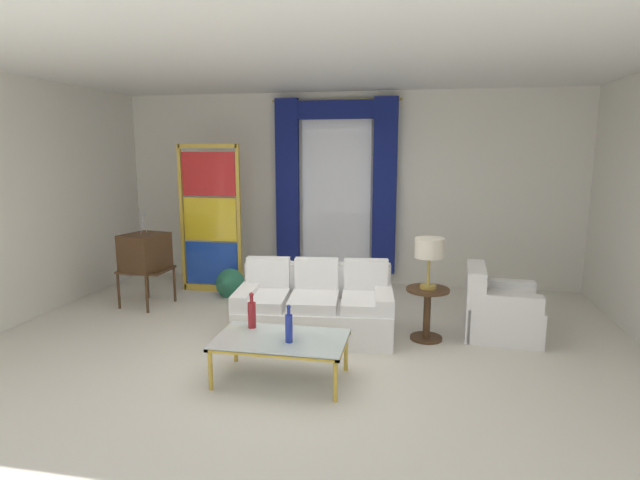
{
  "coord_description": "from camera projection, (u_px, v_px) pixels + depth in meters",
  "views": [
    {
      "loc": [
        1.16,
        -4.99,
        2.12
      ],
      "look_at": [
        0.01,
        0.9,
        1.05
      ],
      "focal_mm": 28.57,
      "sensor_mm": 36.0,
      "label": 1
    }
  ],
  "objects": [
    {
      "name": "armchair_white",
      "position": [
        497.0,
        311.0,
        5.85
      ],
      "size": [
        0.87,
        0.87,
        0.8
      ],
      "color": "white",
      "rests_on": "ground"
    },
    {
      "name": "round_side_table",
      "position": [
        427.0,
        309.0,
        5.7
      ],
      "size": [
        0.48,
        0.48,
        0.59
      ],
      "color": "#472D19",
      "rests_on": "ground"
    },
    {
      "name": "peacock_figurine",
      "position": [
        227.0,
        284.0,
        7.26
      ],
      "size": [
        0.44,
        0.6,
        0.5
      ],
      "color": "beige",
      "rests_on": "ground"
    },
    {
      "name": "ceiling_slab",
      "position": [
        317.0,
        67.0,
        5.66
      ],
      "size": [
        8.0,
        7.6,
        0.04
      ],
      "primitive_type": "cube",
      "color": "white"
    },
    {
      "name": "curtained_window",
      "position": [
        335.0,
        174.0,
        7.93
      ],
      "size": [
        2.0,
        0.17,
        2.7
      ],
      "color": "white",
      "rests_on": "ground"
    },
    {
      "name": "wall_rear",
      "position": [
        345.0,
        189.0,
        8.11
      ],
      "size": [
        8.0,
        0.12,
        3.0
      ],
      "primitive_type": "cube",
      "color": "white",
      "rests_on": "ground"
    },
    {
      "name": "vintage_tv",
      "position": [
        145.0,
        253.0,
        6.91
      ],
      "size": [
        0.62,
        0.68,
        1.35
      ],
      "color": "#472D19",
      "rests_on": "ground"
    },
    {
      "name": "coffee_table",
      "position": [
        281.0,
        341.0,
        4.69
      ],
      "size": [
        1.21,
        0.71,
        0.41
      ],
      "color": "silver",
      "rests_on": "ground"
    },
    {
      "name": "ground_plane",
      "position": [
        303.0,
        351.0,
        5.41
      ],
      "size": [
        16.0,
        16.0,
        0.0
      ],
      "primitive_type": "plane",
      "color": "silver"
    },
    {
      "name": "couch_white_long",
      "position": [
        315.0,
        308.0,
        5.9
      ],
      "size": [
        1.84,
        1.1,
        0.86
      ],
      "color": "white",
      "rests_on": "ground"
    },
    {
      "name": "table_lamp_brass",
      "position": [
        429.0,
        250.0,
        5.59
      ],
      "size": [
        0.32,
        0.32,
        0.57
      ],
      "color": "#B29338",
      "rests_on": "round_side_table"
    },
    {
      "name": "wall_left",
      "position": [
        31.0,
        199.0,
        6.42
      ],
      "size": [
        0.12,
        7.0,
        3.0
      ],
      "primitive_type": "cube",
      "color": "white",
      "rests_on": "ground"
    },
    {
      "name": "bottle_crystal_tall",
      "position": [
        252.0,
        313.0,
        4.93
      ],
      "size": [
        0.08,
        0.08,
        0.35
      ],
      "color": "maroon",
      "rests_on": "coffee_table"
    },
    {
      "name": "stained_glass_divider",
      "position": [
        210.0,
        222.0,
        7.54
      ],
      "size": [
        0.95,
        0.05,
        2.2
      ],
      "color": "gold",
      "rests_on": "ground"
    },
    {
      "name": "bottle_blue_decanter",
      "position": [
        289.0,
        327.0,
        4.55
      ],
      "size": [
        0.07,
        0.07,
        0.35
      ],
      "color": "navy",
      "rests_on": "coffee_table"
    }
  ]
}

